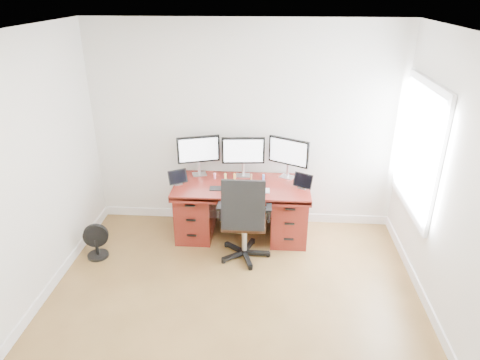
# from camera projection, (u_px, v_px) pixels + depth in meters

# --- Properties ---
(ground) EXTENTS (4.50, 4.50, 0.00)m
(ground) POSITION_uv_depth(u_px,v_px,m) (229.00, 337.00, 4.06)
(ground) COLOR brown
(ground) RESTS_ON ground
(back_wall) EXTENTS (4.00, 0.10, 2.70)m
(back_wall) POSITION_uv_depth(u_px,v_px,m) (244.00, 128.00, 5.53)
(back_wall) COLOR white
(back_wall) RESTS_ON ground
(right_wall) EXTENTS (0.10, 4.50, 2.70)m
(right_wall) POSITION_uv_depth(u_px,v_px,m) (473.00, 214.00, 3.46)
(right_wall) COLOR white
(right_wall) RESTS_ON ground
(desk) EXTENTS (1.70, 0.80, 0.75)m
(desk) POSITION_uv_depth(u_px,v_px,m) (242.00, 208.00, 5.55)
(desk) COLOR #601913
(desk) RESTS_ON ground
(office_chair) EXTENTS (0.63, 0.59, 1.11)m
(office_chair) POSITION_uv_depth(u_px,v_px,m) (244.00, 232.00, 5.07)
(office_chair) COLOR black
(office_chair) RESTS_ON ground
(floor_fan) EXTENTS (0.30, 0.25, 0.44)m
(floor_fan) POSITION_uv_depth(u_px,v_px,m) (96.00, 242.00, 5.16)
(floor_fan) COLOR black
(floor_fan) RESTS_ON ground
(monitor_left) EXTENTS (0.54, 0.20, 0.53)m
(monitor_left) POSITION_uv_depth(u_px,v_px,m) (198.00, 151.00, 5.52)
(monitor_left) COLOR silver
(monitor_left) RESTS_ON desk
(monitor_center) EXTENTS (0.55, 0.16, 0.53)m
(monitor_center) POSITION_uv_depth(u_px,v_px,m) (243.00, 152.00, 5.48)
(monitor_center) COLOR silver
(monitor_center) RESTS_ON desk
(monitor_right) EXTENTS (0.50, 0.29, 0.53)m
(monitor_right) POSITION_uv_depth(u_px,v_px,m) (289.00, 153.00, 5.44)
(monitor_right) COLOR silver
(monitor_right) RESTS_ON desk
(tablet_left) EXTENTS (0.24, 0.18, 0.19)m
(tablet_left) POSITION_uv_depth(u_px,v_px,m) (178.00, 178.00, 5.35)
(tablet_left) COLOR silver
(tablet_left) RESTS_ON desk
(tablet_right) EXTENTS (0.24, 0.17, 0.19)m
(tablet_right) POSITION_uv_depth(u_px,v_px,m) (303.00, 182.00, 5.24)
(tablet_right) COLOR silver
(tablet_right) RESTS_ON desk
(keyboard) EXTENTS (0.29, 0.16, 0.01)m
(keyboard) POSITION_uv_depth(u_px,v_px,m) (238.00, 190.00, 5.22)
(keyboard) COLOR silver
(keyboard) RESTS_ON desk
(trackpad) EXTENTS (0.13, 0.13, 0.01)m
(trackpad) POSITION_uv_depth(u_px,v_px,m) (264.00, 191.00, 5.21)
(trackpad) COLOR silver
(trackpad) RESTS_ON desk
(drawing_tablet) EXTENTS (0.21, 0.14, 0.01)m
(drawing_tablet) POSITION_uv_depth(u_px,v_px,m) (218.00, 188.00, 5.26)
(drawing_tablet) COLOR black
(drawing_tablet) RESTS_ON desk
(phone) EXTENTS (0.14, 0.10, 0.01)m
(phone) POSITION_uv_depth(u_px,v_px,m) (239.00, 183.00, 5.40)
(phone) COLOR black
(phone) RESTS_ON desk
(figurine_pink) EXTENTS (0.03, 0.03, 0.08)m
(figurine_pink) POSITION_uv_depth(u_px,v_px,m) (215.00, 175.00, 5.52)
(figurine_pink) COLOR pink
(figurine_pink) RESTS_ON desk
(figurine_yellow) EXTENTS (0.03, 0.03, 0.08)m
(figurine_yellow) POSITION_uv_depth(u_px,v_px,m) (225.00, 176.00, 5.51)
(figurine_yellow) COLOR #D5BE57
(figurine_yellow) RESTS_ON desk
(figurine_orange) EXTENTS (0.03, 0.03, 0.08)m
(figurine_orange) POSITION_uv_depth(u_px,v_px,m) (235.00, 176.00, 5.50)
(figurine_orange) COLOR #F1B74C
(figurine_orange) RESTS_ON desk
(figurine_brown) EXTENTS (0.03, 0.03, 0.08)m
(figurine_brown) POSITION_uv_depth(u_px,v_px,m) (251.00, 177.00, 5.48)
(figurine_brown) COLOR #936945
(figurine_brown) RESTS_ON desk
(figurine_blue) EXTENTS (0.03, 0.03, 0.08)m
(figurine_blue) POSITION_uv_depth(u_px,v_px,m) (263.00, 177.00, 5.47)
(figurine_blue) COLOR #618FED
(figurine_blue) RESTS_ON desk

